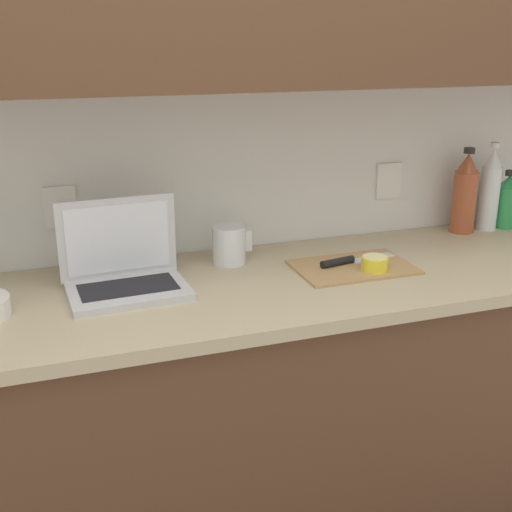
% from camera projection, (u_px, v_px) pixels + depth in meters
% --- Properties ---
extents(wall_back, '(5.20, 0.38, 2.60)m').
position_uv_depth(wall_back, '(168.00, 34.00, 1.71)').
color(wall_back, white).
rests_on(wall_back, ground_plane).
extents(counter_unit, '(2.56, 0.61, 0.91)m').
position_uv_depth(counter_unit, '(193.00, 432.00, 1.86)').
color(counter_unit, brown).
rests_on(counter_unit, ground_plane).
extents(laptop, '(0.32, 0.24, 0.24)m').
position_uv_depth(laptop, '(124.00, 269.00, 1.70)').
color(laptop, silver).
rests_on(laptop, counter_unit).
extents(cutting_board, '(0.34, 0.23, 0.01)m').
position_uv_depth(cutting_board, '(353.00, 267.00, 1.87)').
color(cutting_board, tan).
rests_on(cutting_board, counter_unit).
extents(knife, '(0.26, 0.08, 0.02)m').
position_uv_depth(knife, '(346.00, 261.00, 1.88)').
color(knife, silver).
rests_on(knife, cutting_board).
extents(lemon_half_cut, '(0.08, 0.08, 0.04)m').
position_uv_depth(lemon_half_cut, '(375.00, 263.00, 1.83)').
color(lemon_half_cut, yellow).
rests_on(lemon_half_cut, cutting_board).
extents(bottle_green_soda, '(0.08, 0.08, 0.29)m').
position_uv_depth(bottle_green_soda, '(465.00, 194.00, 2.17)').
color(bottle_green_soda, '#A34C2D').
rests_on(bottle_green_soda, counter_unit).
extents(bottle_oil_tall, '(0.07, 0.07, 0.30)m').
position_uv_depth(bottle_oil_tall, '(490.00, 190.00, 2.20)').
color(bottle_oil_tall, silver).
rests_on(bottle_oil_tall, counter_unit).
extents(bottle_water_clear, '(0.08, 0.08, 0.20)m').
position_uv_depth(bottle_water_clear, '(507.00, 202.00, 2.24)').
color(bottle_water_clear, '#2D934C').
rests_on(bottle_water_clear, counter_unit).
extents(measuring_cup, '(0.12, 0.10, 0.11)m').
position_uv_depth(measuring_cup, '(229.00, 244.00, 1.90)').
color(measuring_cup, silver).
rests_on(measuring_cup, counter_unit).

